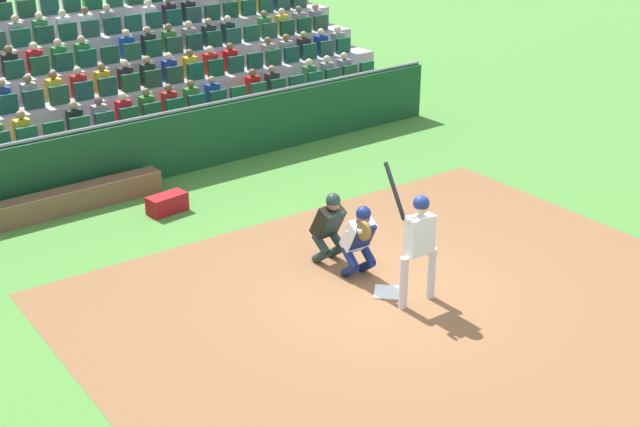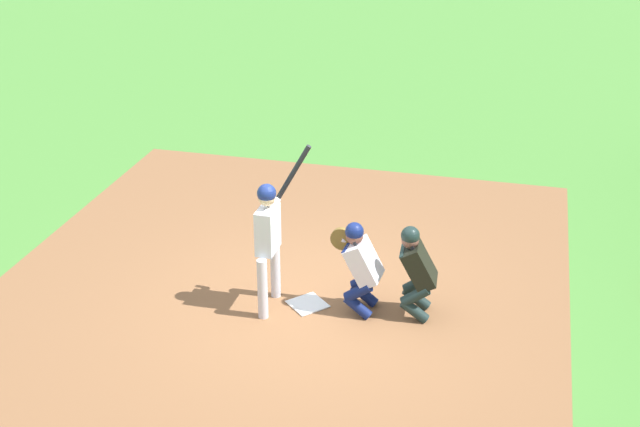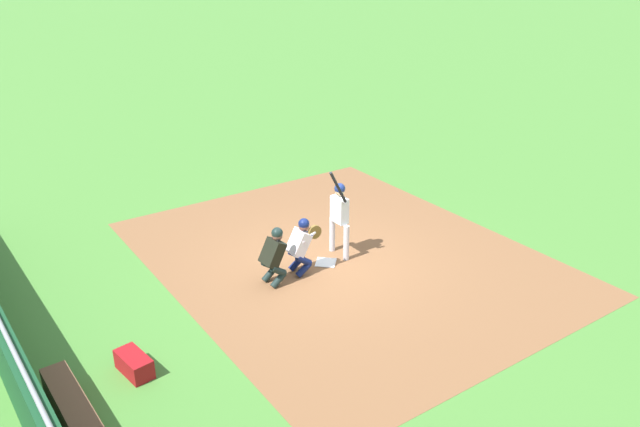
{
  "view_description": "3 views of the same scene",
  "coord_description": "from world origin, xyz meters",
  "px_view_note": "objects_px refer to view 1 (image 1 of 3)",
  "views": [
    {
      "loc": [
        8.04,
        8.75,
        6.5
      ],
      "look_at": [
        0.5,
        -1.08,
        1.1
      ],
      "focal_mm": 49.05,
      "sensor_mm": 36.0,
      "label": 1
    },
    {
      "loc": [
        -9.33,
        -2.21,
        5.89
      ],
      "look_at": [
        0.59,
        -0.04,
        1.07
      ],
      "focal_mm": 47.66,
      "sensor_mm": 36.0,
      "label": 2
    },
    {
      "loc": [
        9.82,
        -7.43,
        6.6
      ],
      "look_at": [
        -0.13,
        -0.06,
        1.17
      ],
      "focal_mm": 35.1,
      "sensor_mm": 36.0,
      "label": 3
    }
  ],
  "objects_px": {
    "batter_at_plate": "(418,238)",
    "equipment_duffel_bag": "(167,204)",
    "home_plate_umpire": "(330,224)",
    "dugout_bench": "(59,203)",
    "home_plate_marker": "(389,292)",
    "catcher_crouching": "(360,237)"
  },
  "relations": [
    {
      "from": "home_plate_marker",
      "to": "dugout_bench",
      "type": "height_order",
      "value": "dugout_bench"
    },
    {
      "from": "home_plate_umpire",
      "to": "equipment_duffel_bag",
      "type": "bearing_deg",
      "value": -72.22
    },
    {
      "from": "batter_at_plate",
      "to": "dugout_bench",
      "type": "relative_size",
      "value": 0.54
    },
    {
      "from": "catcher_crouching",
      "to": "batter_at_plate",
      "type": "bearing_deg",
      "value": 97.58
    },
    {
      "from": "home_plate_umpire",
      "to": "catcher_crouching",
      "type": "bearing_deg",
      "value": 93.53
    },
    {
      "from": "home_plate_marker",
      "to": "equipment_duffel_bag",
      "type": "bearing_deg",
      "value": -76.28
    },
    {
      "from": "home_plate_umpire",
      "to": "dugout_bench",
      "type": "height_order",
      "value": "home_plate_umpire"
    },
    {
      "from": "catcher_crouching",
      "to": "dugout_bench",
      "type": "height_order",
      "value": "catcher_crouching"
    },
    {
      "from": "dugout_bench",
      "to": "home_plate_marker",
      "type": "bearing_deg",
      "value": 115.03
    },
    {
      "from": "home_plate_umpire",
      "to": "equipment_duffel_bag",
      "type": "relative_size",
      "value": 1.72
    },
    {
      "from": "catcher_crouching",
      "to": "dugout_bench",
      "type": "distance_m",
      "value": 6.05
    },
    {
      "from": "batter_at_plate",
      "to": "dugout_bench",
      "type": "distance_m",
      "value": 7.18
    },
    {
      "from": "home_plate_marker",
      "to": "home_plate_umpire",
      "type": "height_order",
      "value": "home_plate_umpire"
    },
    {
      "from": "home_plate_marker",
      "to": "catcher_crouching",
      "type": "distance_m",
      "value": 0.97
    },
    {
      "from": "batter_at_plate",
      "to": "home_plate_umpire",
      "type": "xyz_separation_m",
      "value": [
        0.2,
        -1.86,
        -0.39
      ]
    },
    {
      "from": "catcher_crouching",
      "to": "dugout_bench",
      "type": "xyz_separation_m",
      "value": [
        2.79,
        -5.35,
        -0.49
      ]
    },
    {
      "from": "catcher_crouching",
      "to": "dugout_bench",
      "type": "relative_size",
      "value": 0.31
    },
    {
      "from": "home_plate_marker",
      "to": "catcher_crouching",
      "type": "relative_size",
      "value": 0.35
    },
    {
      "from": "home_plate_marker",
      "to": "catcher_crouching",
      "type": "bearing_deg",
      "value": -87.56
    },
    {
      "from": "catcher_crouching",
      "to": "home_plate_umpire",
      "type": "height_order",
      "value": "catcher_crouching"
    },
    {
      "from": "batter_at_plate",
      "to": "equipment_duffel_bag",
      "type": "relative_size",
      "value": 2.98
    },
    {
      "from": "batter_at_plate",
      "to": "home_plate_umpire",
      "type": "height_order",
      "value": "batter_at_plate"
    }
  ]
}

